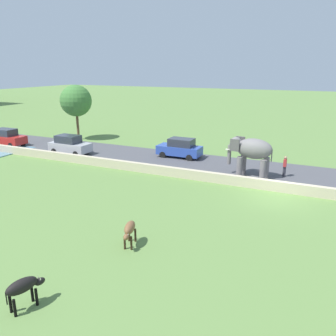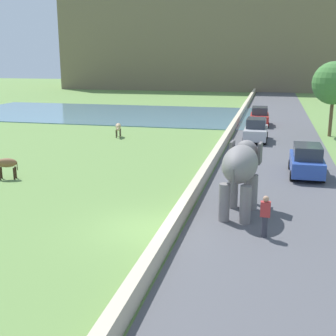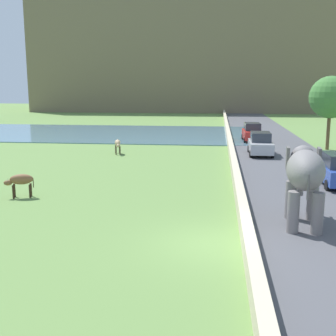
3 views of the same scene
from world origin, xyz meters
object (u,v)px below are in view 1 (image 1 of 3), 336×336
Objects in this scene: elephant at (251,151)px; cow_brown at (130,229)px; car_blue at (180,148)px; cow_black at (23,287)px; person_beside_elephant at (285,166)px; car_red at (7,137)px; car_silver at (70,145)px.

elephant reaches higher than cow_brown.
cow_black is at bearing -171.29° from car_blue.
car_red is (-1.10, 27.81, 0.03)m from person_beside_elephant.
car_silver is at bearing 107.42° from car_blue.
car_silver is at bearing 48.36° from cow_brown.
elephant is 0.88× the size of car_silver.
elephant reaches higher than car_silver.
person_beside_elephant is 0.41× the size of car_silver.
cow_brown is at bearing -131.64° from car_silver.
cow_brown is at bearing -119.27° from car_red.
elephant is 2.49× the size of cow_black.
cow_brown is (-12.73, 2.77, -1.20)m from elephant.
cow_black is at bearing -143.50° from car_silver.
car_red reaches higher than cow_brown.
person_beside_elephant is 0.40× the size of car_red.
car_silver is 2.83× the size of cow_brown.
car_blue is (3.13, 7.02, -1.14)m from elephant.
cow_black and cow_brown have the same top height.
car_silver is 22.30m from cow_black.
cow_brown is at bearing -164.98° from car_blue.
car_blue is 2.81× the size of cow_black.
cow_brown is at bearing 159.57° from person_beside_elephant.
car_silver reaches higher than person_beside_elephant.
person_beside_elephant is 20.00m from cow_black.
elephant is 2.49× the size of cow_brown.
elephant is 18.38m from cow_black.
car_silver is (-3.15, 10.04, 0.00)m from car_blue.
person_beside_elephant is 14.73m from cow_brown.
cow_black is (-17.95, 3.79, -1.20)m from elephant.
elephant is at bearing -114.00° from car_blue.
car_red is 2.84× the size of cow_brown.
car_red reaches higher than person_beside_elephant.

